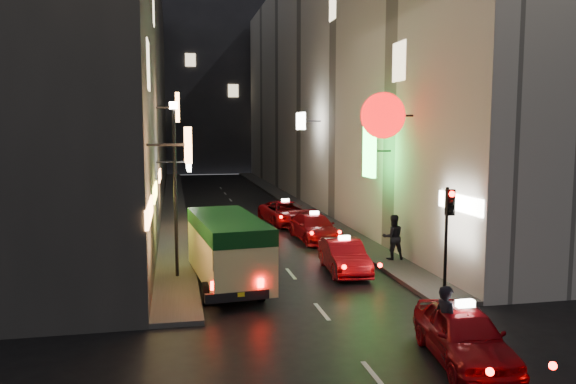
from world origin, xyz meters
TOP-DOWN VIEW (x-y plane):
  - building_left at (-8.00, 33.99)m, footprint 7.53×52.04m
  - building_right at (8.00, 33.99)m, footprint 8.12×52.00m
  - building_far at (0.00, 66.00)m, footprint 30.00×10.00m
  - sidewalk_left at (-4.25, 34.00)m, footprint 1.50×52.00m
  - sidewalk_right at (4.25, 34.00)m, footprint 1.50×52.00m
  - minibus at (-2.48, 11.73)m, footprint 2.55×5.85m
  - taxi_near at (2.30, 4.32)m, footprint 2.62×5.07m
  - taxi_second at (2.02, 12.81)m, footprint 2.17×4.69m
  - taxi_third at (2.45, 19.09)m, footprint 2.19×4.76m
  - taxi_far at (1.97, 23.89)m, footprint 2.57×5.00m
  - pedestrian_crossing at (1.93, 4.50)m, footprint 0.57×0.75m
  - pedestrian_sidewalk at (4.42, 13.89)m, footprint 0.81×0.53m
  - traffic_light at (4.00, 8.47)m, footprint 0.26×0.43m
  - lamp_post at (-4.20, 13.00)m, footprint 0.28×0.28m

SIDE VIEW (x-z plane):
  - sidewalk_left at x=-4.25m, z-range 0.00..0.15m
  - sidewalk_right at x=4.25m, z-range 0.00..0.15m
  - taxi_second at x=2.02m, z-range -0.08..1.54m
  - taxi_third at x=2.45m, z-range -0.08..1.57m
  - taxi_far at x=1.97m, z-range -0.08..1.61m
  - taxi_near at x=2.30m, z-range -0.08..1.63m
  - pedestrian_crossing at x=1.93m, z-range 0.00..2.05m
  - pedestrian_sidewalk at x=4.42m, z-range 0.15..2.23m
  - minibus at x=-2.48m, z-range 0.32..2.76m
  - traffic_light at x=4.00m, z-range 0.94..4.44m
  - lamp_post at x=-4.20m, z-range 0.61..6.84m
  - building_left at x=-8.00m, z-range 0.00..18.00m
  - building_right at x=8.00m, z-range 0.00..18.00m
  - building_far at x=0.00m, z-range 0.00..22.00m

